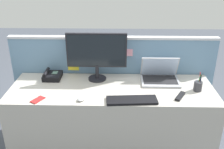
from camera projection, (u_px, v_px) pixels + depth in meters
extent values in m
plane|color=#424751|center=(112.00, 147.00, 2.81)|extent=(10.00, 10.00, 0.00)
cube|color=#ADA89E|center=(112.00, 119.00, 2.66)|extent=(1.97, 0.66, 0.72)
cube|color=#6084A3|center=(113.00, 86.00, 2.92)|extent=(2.19, 0.06, 1.10)
cube|color=#B7BAC1|center=(113.00, 38.00, 2.69)|extent=(2.19, 0.07, 0.02)
cube|color=yellow|center=(73.00, 66.00, 2.80)|extent=(0.12, 0.01, 0.08)
cube|color=pink|center=(127.00, 53.00, 2.72)|extent=(0.11, 0.01, 0.08)
cylinder|color=black|center=(97.00, 78.00, 2.69)|extent=(0.18, 0.18, 0.02)
cylinder|color=black|center=(97.00, 72.00, 2.66)|extent=(0.04, 0.04, 0.14)
cube|color=black|center=(97.00, 50.00, 2.57)|extent=(0.60, 0.03, 0.35)
cube|color=black|center=(96.00, 51.00, 2.56)|extent=(0.57, 0.01, 0.32)
cube|color=#9EA0A8|center=(160.00, 81.00, 2.63)|extent=(0.38, 0.28, 0.02)
cube|color=black|center=(160.00, 80.00, 2.63)|extent=(0.34, 0.21, 0.00)
cube|color=#9EA0A8|center=(159.00, 67.00, 2.66)|extent=(0.38, 0.10, 0.22)
cube|color=#9EB2D1|center=(160.00, 67.00, 2.66)|extent=(0.35, 0.09, 0.20)
cube|color=black|center=(53.00, 76.00, 2.70)|extent=(0.18, 0.20, 0.05)
cube|color=#4C6B5B|center=(55.00, 73.00, 2.71)|extent=(0.05, 0.07, 0.01)
cylinder|color=black|center=(46.00, 72.00, 2.68)|extent=(0.04, 0.18, 0.04)
cube|color=black|center=(132.00, 100.00, 2.28)|extent=(0.45, 0.18, 0.02)
ellipsoid|color=silver|center=(82.00, 98.00, 2.30)|extent=(0.09, 0.12, 0.03)
cylinder|color=#333338|center=(198.00, 86.00, 2.45)|extent=(0.08, 0.08, 0.09)
cylinder|color=blue|center=(200.00, 81.00, 2.43)|extent=(0.01, 0.01, 0.12)
cylinder|color=red|center=(200.00, 79.00, 2.43)|extent=(0.02, 0.01, 0.15)
cylinder|color=black|center=(201.00, 81.00, 2.41)|extent=(0.01, 0.01, 0.13)
cylinder|color=#238438|center=(199.00, 80.00, 2.43)|extent=(0.03, 0.01, 0.13)
cube|color=#B22323|center=(38.00, 100.00, 2.30)|extent=(0.12, 0.14, 0.01)
cube|color=black|center=(180.00, 96.00, 2.35)|extent=(0.12, 0.17, 0.02)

